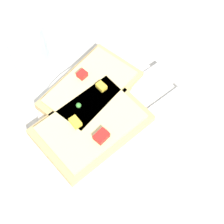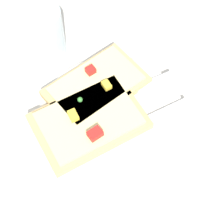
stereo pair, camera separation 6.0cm
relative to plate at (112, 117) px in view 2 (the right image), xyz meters
The scene contains 8 objects.
ground_plane 0.01m from the plate, ahead, with size 4.00×4.00×0.00m, color beige.
plate is the anchor object (origin of this frame).
fork 0.03m from the plate, 167.29° to the right, with size 0.11×0.22×0.01m.
knife 0.05m from the plate, 74.51° to the left, with size 0.10×0.19×0.01m.
pizza_slice_main 0.04m from the plate, 70.01° to the right, with size 0.18×0.20×0.03m.
pizza_slice_corner 0.06m from the plate, 155.87° to the right, with size 0.18×0.19×0.03m.
crumb_scatter 0.02m from the plate, behind, with size 0.02×0.05×0.01m.
drinking_glass 0.19m from the plate, 144.55° to the right, with size 0.07×0.07×0.10m.
Camera 2 is at (0.30, -0.02, 0.55)m, focal length 60.00 mm.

